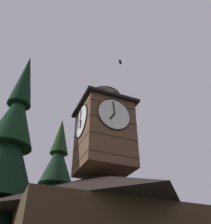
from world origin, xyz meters
TOP-DOWN VIEW (x-y plane):
  - clock_tower at (0.30, -0.82)m, footprint 4.79×4.79m
  - pine_tree_behind at (2.35, -8.73)m, footprint 6.48×6.48m
  - pine_tree_aside at (7.52, -4.20)m, footprint 7.09×7.09m
  - moon at (-12.53, -38.18)m, footprint 2.07×2.07m
  - flying_bird_high at (-1.27, -0.21)m, footprint 0.56×0.63m

SIDE VIEW (x-z plane):
  - pine_tree_behind at x=2.35m, z-range -1.32..15.42m
  - pine_tree_aside at x=7.52m, z-range -2.50..18.31m
  - clock_tower at x=0.30m, z-range 7.36..15.91m
  - moon at x=-12.53m, z-range 15.38..17.45m
  - flying_bird_high at x=-1.27m, z-range 19.79..19.95m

